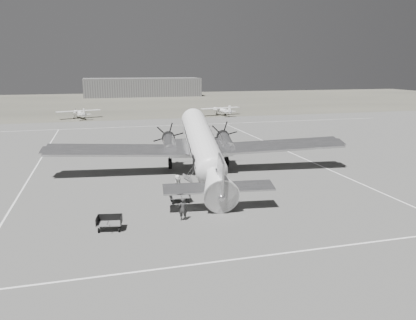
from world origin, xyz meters
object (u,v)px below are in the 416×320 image
at_px(dc3_airliner, 203,148).
at_px(baggage_cart_far, 109,223).
at_px(light_plane_left, 79,114).
at_px(passenger, 178,184).
at_px(hangar_main, 142,87).
at_px(light_plane_right, 221,111).
at_px(ramp_agent, 179,189).
at_px(baggage_cart_near, 180,196).
at_px(ground_crew, 183,209).

bearing_deg(dc3_airliner, baggage_cart_far, -123.02).
distance_m(light_plane_left, passenger, 57.23).
distance_m(dc3_airliner, passenger, 6.03).
distance_m(dc3_airliner, light_plane_left, 53.54).
bearing_deg(hangar_main, baggage_cart_far, -97.06).
bearing_deg(hangar_main, light_plane_right, -81.28).
bearing_deg(light_plane_left, light_plane_right, -21.65).
xyz_separation_m(baggage_cart_far, ramp_agent, (5.67, 5.15, 0.42)).
height_order(light_plane_right, baggage_cart_near, light_plane_right).
relative_size(light_plane_left, baggage_cart_far, 5.34).
distance_m(dc3_airliner, ground_crew, 11.56).
height_order(hangar_main, ground_crew, hangar_main).
height_order(dc3_airliner, baggage_cart_far, dc3_airliner).
distance_m(baggage_cart_near, passenger, 2.21).
bearing_deg(ramp_agent, passenger, 25.45).
bearing_deg(ramp_agent, dc3_airliner, 1.48).
height_order(baggage_cart_near, baggage_cart_far, baggage_cart_far).
distance_m(hangar_main, dc3_airliner, 116.93).
distance_m(ramp_agent, passenger, 1.42).
bearing_deg(passenger, baggage_cart_far, 150.48).
distance_m(hangar_main, ground_crew, 127.80).
distance_m(hangar_main, light_plane_right, 68.02).
xyz_separation_m(baggage_cart_far, passenger, (5.83, 6.56, 0.35)).
bearing_deg(hangar_main, passenger, -94.71).
distance_m(light_plane_left, ground_crew, 63.06).
bearing_deg(baggage_cart_far, light_plane_right, 76.36).
xyz_separation_m(light_plane_left, baggage_cart_far, (4.25, -62.89, -0.47)).
distance_m(baggage_cart_near, baggage_cart_far, 7.10).
distance_m(ground_crew, ramp_agent, 4.67).
relative_size(dc3_airliner, ground_crew, 18.88).
relative_size(hangar_main, light_plane_left, 4.58).
height_order(dc3_airliner, ground_crew, dc3_airliner).
bearing_deg(dc3_airliner, ramp_agent, -113.98).
bearing_deg(ramp_agent, hangar_main, 27.32).
height_order(dc3_airliner, passenger, dc3_airliner).
xyz_separation_m(baggage_cart_near, passenger, (0.25, 2.17, 0.37)).
bearing_deg(light_plane_right, hangar_main, 85.66).
bearing_deg(baggage_cart_near, passenger, 84.98).
relative_size(dc3_airliner, baggage_cart_far, 17.97).
height_order(light_plane_right, baggage_cart_far, light_plane_right).
bearing_deg(passenger, light_plane_left, 22.28).
xyz_separation_m(light_plane_right, ground_crew, (-21.07, -60.12, -0.16)).
height_order(baggage_cart_near, ramp_agent, ramp_agent).
height_order(light_plane_right, ramp_agent, light_plane_right).
bearing_deg(baggage_cart_near, baggage_cart_far, -140.26).
xyz_separation_m(light_plane_right, baggage_cart_far, (-26.13, -60.64, -0.49)).
relative_size(baggage_cart_far, passenger, 1.02).
xyz_separation_m(hangar_main, ground_crew, (-10.77, -127.32, -2.48)).
distance_m(dc3_airliner, ramp_agent, 7.21).
bearing_deg(light_plane_left, baggage_cart_far, -103.55).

